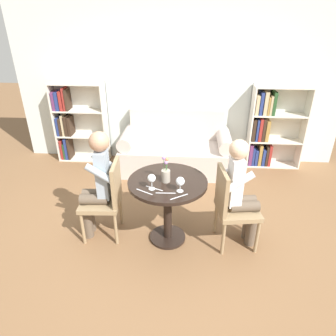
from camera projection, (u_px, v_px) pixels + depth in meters
name	position (u px, v px, depth m)	size (l,w,h in m)	color
ground_plane	(168.00, 238.00, 3.39)	(16.00, 16.00, 0.00)	brown
back_wall	(178.00, 79.00, 4.67)	(5.20, 0.05, 2.70)	silver
round_table	(168.00, 195.00, 3.13)	(0.82, 0.82, 0.75)	black
couch	(176.00, 151.00, 4.77)	(1.72, 0.80, 0.92)	beige
bookshelf_left	(75.00, 122.00, 4.97)	(0.85, 0.28, 1.31)	silver
bookshelf_right	(268.00, 129.00, 4.77)	(0.85, 0.28, 1.31)	silver
chair_left	(107.00, 197.00, 3.25)	(0.45, 0.45, 0.90)	#937A56
chair_right	(232.00, 205.00, 3.11)	(0.48, 0.48, 0.90)	#937A56
person_left	(97.00, 183.00, 3.16)	(0.43, 0.36, 1.25)	brown
person_right	(242.00, 192.00, 3.06)	(0.45, 0.38, 1.21)	brown
wine_glass_left	(152.00, 179.00, 2.85)	(0.08, 0.08, 0.16)	white
wine_glass_right	(180.00, 182.00, 2.82)	(0.09, 0.09, 0.15)	white
flower_vase	(166.00, 173.00, 3.00)	(0.09, 0.09, 0.28)	#9E9384
knife_left_setting	(179.00, 197.00, 2.78)	(0.16, 0.12, 0.00)	silver
fork_left_setting	(166.00, 193.00, 2.84)	(0.19, 0.02, 0.00)	silver
knife_right_setting	(144.00, 192.00, 2.86)	(0.17, 0.10, 0.00)	silver
fork_right_setting	(154.00, 188.00, 2.91)	(0.18, 0.09, 0.00)	silver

